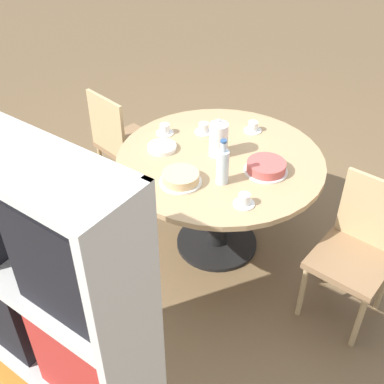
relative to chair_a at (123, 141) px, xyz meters
name	(u,v)px	position (x,y,z in m)	size (l,w,h in m)	color
ground_plane	(217,243)	(-0.96, 0.10, -0.49)	(14.00, 14.00, 0.00)	brown
dining_table	(219,178)	(-0.96, 0.10, 0.11)	(1.34, 1.34, 0.75)	black
chair_a	(123,141)	(0.00, 0.00, 0.00)	(0.49, 0.49, 0.91)	tan
chair_b	(357,250)	(-1.92, 0.11, 0.00)	(0.45, 0.45, 0.91)	tan
bookshelf	(46,319)	(-1.09, 1.64, 0.35)	(1.07, 0.28, 1.70)	silver
coffee_pot	(219,138)	(-0.92, 0.08, 0.39)	(0.12, 0.12, 0.26)	white
water_bottle	(223,166)	(-1.11, 0.32, 0.39)	(0.08, 0.08, 0.29)	silver
cake_main	(266,167)	(-1.27, 0.07, 0.30)	(0.27, 0.27, 0.07)	white
cake_second	(180,178)	(-0.91, 0.47, 0.30)	(0.25, 0.25, 0.07)	white
cup_a	(244,200)	(-1.32, 0.43, 0.30)	(0.12, 0.12, 0.07)	white
cup_b	(204,129)	(-0.69, -0.10, 0.30)	(0.12, 0.12, 0.07)	white
cup_c	(165,130)	(-0.48, 0.07, 0.30)	(0.12, 0.12, 0.07)	white
cup_d	(253,127)	(-0.96, -0.31, 0.30)	(0.12, 0.12, 0.07)	white
plate_stack	(162,147)	(-0.59, 0.24, 0.28)	(0.19, 0.19, 0.03)	white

